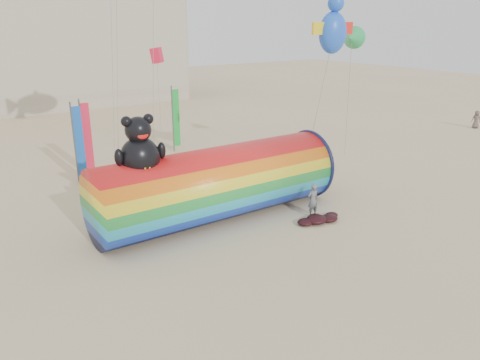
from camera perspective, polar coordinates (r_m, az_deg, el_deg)
ground at (r=22.77m, az=1.12°, el=-6.97°), size 160.00×160.00×0.00m
windsock_assembly at (r=24.23m, az=-2.79°, el=-0.22°), size 13.13×4.00×6.05m
kite_handler at (r=25.06m, az=8.86°, el=-2.44°), size 0.68×0.46×1.83m
fabric_bundle at (r=24.66m, az=9.57°, el=-4.70°), size 2.62×1.35×0.41m
festival_banners at (r=33.65m, az=-14.71°, el=5.73°), size 9.22×3.39×5.20m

